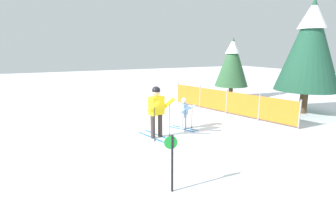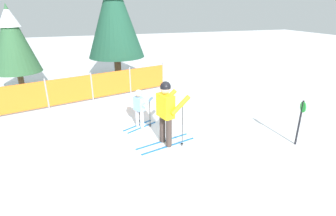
% 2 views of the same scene
% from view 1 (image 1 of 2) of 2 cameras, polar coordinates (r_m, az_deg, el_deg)
% --- Properties ---
extents(ground_plane, '(60.00, 60.00, 0.00)m').
position_cam_1_polar(ground_plane, '(8.99, -0.93, -6.50)').
color(ground_plane, white).
extents(skier_adult, '(1.70, 0.88, 1.76)m').
position_cam_1_polar(skier_adult, '(8.74, -2.44, 0.13)').
color(skier_adult, '#1966B2').
rests_on(skier_adult, ground_plane).
extents(skier_child, '(1.12, 0.78, 1.20)m').
position_cam_1_polar(skier_child, '(9.78, 3.56, -0.62)').
color(skier_child, '#1966B2').
rests_on(skier_child, ground_plane).
extents(safety_fence, '(6.43, 1.78, 1.14)m').
position_cam_1_polar(safety_fence, '(12.47, 12.65, 1.36)').
color(safety_fence, gray).
rests_on(safety_fence, ground_plane).
extents(conifer_far, '(2.79, 2.79, 5.17)m').
position_cam_1_polar(conifer_far, '(13.65, 28.55, 12.22)').
color(conifer_far, '#4C3823').
rests_on(conifer_far, ground_plane).
extents(conifer_near, '(1.97, 1.97, 3.65)m').
position_cam_1_polar(conifer_near, '(16.25, 13.81, 9.88)').
color(conifer_near, '#4C3823').
rests_on(conifer_near, ground_plane).
extents(trail_marker, '(0.11, 0.27, 1.26)m').
position_cam_1_polar(trail_marker, '(5.49, 0.83, -10.57)').
color(trail_marker, black).
rests_on(trail_marker, ground_plane).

